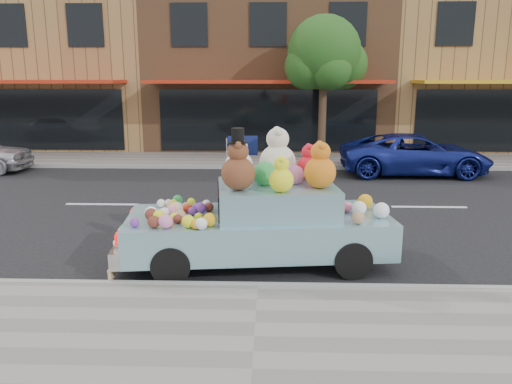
{
  "coord_description": "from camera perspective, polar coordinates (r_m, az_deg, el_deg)",
  "views": [
    {
      "loc": [
        0.2,
        -11.79,
        3.08
      ],
      "look_at": [
        -0.07,
        -3.9,
        1.25
      ],
      "focal_mm": 35.0,
      "sensor_mm": 36.0,
      "label": 1
    }
  ],
  "objects": [
    {
      "name": "ground",
      "position": [
        12.19,
        0.91,
        -1.59
      ],
      "size": [
        120.0,
        120.0,
        0.0
      ],
      "primitive_type": "plane",
      "color": "black",
      "rests_on": "ground"
    },
    {
      "name": "near_sidewalk",
      "position": [
        6.1,
        -0.2,
        -16.64
      ],
      "size": [
        60.0,
        3.0,
        0.12
      ],
      "primitive_type": "cube",
      "color": "gray",
      "rests_on": "ground"
    },
    {
      "name": "far_sidewalk",
      "position": [
        18.54,
        1.26,
        3.66
      ],
      "size": [
        60.0,
        3.0,
        0.12
      ],
      "primitive_type": "cube",
      "color": "gray",
      "rests_on": "ground"
    },
    {
      "name": "near_kerb",
      "position": [
        7.43,
        0.23,
        -10.87
      ],
      "size": [
        60.0,
        0.12,
        0.13
      ],
      "primitive_type": "cube",
      "color": "gray",
      "rests_on": "ground"
    },
    {
      "name": "far_kerb",
      "position": [
        17.06,
        1.21,
        2.86
      ],
      "size": [
        60.0,
        0.12,
        0.13
      ],
      "primitive_type": "cube",
      "color": "gray",
      "rests_on": "ground"
    },
    {
      "name": "storefront_left",
      "position": [
        25.87,
        -21.95,
        13.38
      ],
      "size": [
        10.0,
        9.8,
        7.3
      ],
      "color": "olive",
      "rests_on": "ground"
    },
    {
      "name": "storefront_mid",
      "position": [
        23.77,
        1.47,
        14.39
      ],
      "size": [
        10.0,
        9.8,
        7.3
      ],
      "color": "#8C5D3B",
      "rests_on": "ground"
    },
    {
      "name": "storefront_right",
      "position": [
        25.72,
        25.0,
        13.12
      ],
      "size": [
        10.0,
        9.8,
        7.3
      ],
      "color": "olive",
      "rests_on": "ground"
    },
    {
      "name": "street_tree",
      "position": [
        18.45,
        7.85,
        14.83
      ],
      "size": [
        3.0,
        2.7,
        5.22
      ],
      "color": "#38281C",
      "rests_on": "ground"
    },
    {
      "name": "car_blue",
      "position": [
        16.79,
        17.68,
        4.12
      ],
      "size": [
        4.72,
        2.21,
        1.31
      ],
      "primitive_type": "imported",
      "rotation": [
        0.0,
        0.0,
        1.56
      ],
      "color": "navy",
      "rests_on": "ground"
    },
    {
      "name": "art_car",
      "position": [
        8.3,
        0.61,
        -2.77
      ],
      "size": [
        4.65,
        2.23,
        2.32
      ],
      "rotation": [
        0.0,
        0.0,
        0.11
      ],
      "color": "black",
      "rests_on": "ground"
    }
  ]
}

